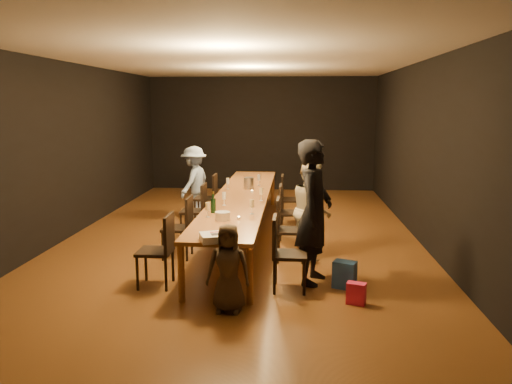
# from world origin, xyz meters

# --- Properties ---
(ground) EXTENTS (10.00, 10.00, 0.00)m
(ground) POSITION_xyz_m (0.00, 0.00, 0.00)
(ground) COLOR #412510
(ground) RESTS_ON ground
(room_shell) EXTENTS (6.04, 10.04, 3.02)m
(room_shell) POSITION_xyz_m (0.00, 0.00, 2.08)
(room_shell) COLOR black
(room_shell) RESTS_ON ground
(table) EXTENTS (0.90, 6.00, 0.75)m
(table) POSITION_xyz_m (0.00, 0.00, 0.70)
(table) COLOR brown
(table) RESTS_ON ground
(chair_right_0) EXTENTS (0.42, 0.42, 0.93)m
(chair_right_0) POSITION_xyz_m (0.85, -2.40, 0.47)
(chair_right_0) COLOR black
(chair_right_0) RESTS_ON ground
(chair_right_1) EXTENTS (0.42, 0.42, 0.93)m
(chair_right_1) POSITION_xyz_m (0.85, -1.20, 0.47)
(chair_right_1) COLOR black
(chair_right_1) RESTS_ON ground
(chair_right_2) EXTENTS (0.42, 0.42, 0.93)m
(chair_right_2) POSITION_xyz_m (0.85, 0.00, 0.47)
(chair_right_2) COLOR black
(chair_right_2) RESTS_ON ground
(chair_right_3) EXTENTS (0.42, 0.42, 0.93)m
(chair_right_3) POSITION_xyz_m (0.85, 1.20, 0.47)
(chair_right_3) COLOR black
(chair_right_3) RESTS_ON ground
(chair_left_0) EXTENTS (0.42, 0.42, 0.93)m
(chair_left_0) POSITION_xyz_m (-0.85, -2.40, 0.47)
(chair_left_0) COLOR black
(chair_left_0) RESTS_ON ground
(chair_left_1) EXTENTS (0.42, 0.42, 0.93)m
(chair_left_1) POSITION_xyz_m (-0.85, -1.20, 0.47)
(chair_left_1) COLOR black
(chair_left_1) RESTS_ON ground
(chair_left_2) EXTENTS (0.42, 0.42, 0.93)m
(chair_left_2) POSITION_xyz_m (-0.85, 0.00, 0.47)
(chair_left_2) COLOR black
(chair_left_2) RESTS_ON ground
(chair_left_3) EXTENTS (0.42, 0.42, 0.93)m
(chair_left_3) POSITION_xyz_m (-0.85, 1.20, 0.47)
(chair_left_3) COLOR black
(chair_left_3) RESTS_ON ground
(woman_birthday) EXTENTS (0.61, 0.77, 1.85)m
(woman_birthday) POSITION_xyz_m (1.15, -2.09, 0.93)
(woman_birthday) COLOR black
(woman_birthday) RESTS_ON ground
(woman_tan) EXTENTS (0.63, 0.77, 1.47)m
(woman_tan) POSITION_xyz_m (1.15, -1.03, 0.74)
(woman_tan) COLOR beige
(woman_tan) RESTS_ON ground
(man_blue) EXTENTS (0.77, 1.04, 1.45)m
(man_blue) POSITION_xyz_m (-1.15, 1.58, 0.72)
(man_blue) COLOR #91ADE0
(man_blue) RESTS_ON ground
(child) EXTENTS (0.50, 0.34, 1.00)m
(child) POSITION_xyz_m (0.18, -3.10, 0.50)
(child) COLOR #403223
(child) RESTS_ON ground
(gift_bag_red) EXTENTS (0.24, 0.18, 0.26)m
(gift_bag_red) POSITION_xyz_m (1.62, -2.81, 0.13)
(gift_bag_red) COLOR #D92052
(gift_bag_red) RESTS_ON ground
(gift_bag_blue) EXTENTS (0.32, 0.28, 0.34)m
(gift_bag_blue) POSITION_xyz_m (1.54, -2.29, 0.17)
(gift_bag_blue) COLOR blue
(gift_bag_blue) RESTS_ON ground
(birthday_cake) EXTENTS (0.45, 0.41, 0.09)m
(birthday_cake) POSITION_xyz_m (0.03, -2.90, 0.79)
(birthday_cake) COLOR white
(birthday_cake) RESTS_ON table
(plate_stack) EXTENTS (0.25, 0.25, 0.11)m
(plate_stack) POSITION_xyz_m (-0.06, -1.88, 0.81)
(plate_stack) COLOR white
(plate_stack) RESTS_ON table
(champagne_bottle) EXTENTS (0.09, 0.09, 0.31)m
(champagne_bottle) POSITION_xyz_m (-0.26, -1.43, 0.91)
(champagne_bottle) COLOR black
(champagne_bottle) RESTS_ON table
(ice_bucket) EXTENTS (0.23, 0.23, 0.20)m
(ice_bucket) POSITION_xyz_m (0.05, 0.71, 0.85)
(ice_bucket) COLOR #B9B8BD
(ice_bucket) RESTS_ON table
(wineglass_0) EXTENTS (0.06, 0.06, 0.21)m
(wineglass_0) POSITION_xyz_m (-0.29, -1.72, 0.85)
(wineglass_0) COLOR beige
(wineglass_0) RESTS_ON table
(wineglass_1) EXTENTS (0.06, 0.06, 0.21)m
(wineglass_1) POSITION_xyz_m (0.30, -1.47, 0.85)
(wineglass_1) COLOR beige
(wineglass_1) RESTS_ON table
(wineglass_2) EXTENTS (0.06, 0.06, 0.21)m
(wineglass_2) POSITION_xyz_m (-0.18, -0.89, 0.85)
(wineglass_2) COLOR silver
(wineglass_2) RESTS_ON table
(wineglass_3) EXTENTS (0.06, 0.06, 0.21)m
(wineglass_3) POSITION_xyz_m (0.36, -0.47, 0.85)
(wineglass_3) COLOR beige
(wineglass_3) RESTS_ON table
(wineglass_4) EXTENTS (0.06, 0.06, 0.21)m
(wineglass_4) POSITION_xyz_m (-0.32, 0.59, 0.85)
(wineglass_4) COLOR silver
(wineglass_4) RESTS_ON table
(wineglass_5) EXTENTS (0.06, 0.06, 0.21)m
(wineglass_5) POSITION_xyz_m (0.22, 1.06, 0.85)
(wineglass_5) COLOR silver
(wineglass_5) RESTS_ON table
(tealight_near) EXTENTS (0.05, 0.05, 0.03)m
(tealight_near) POSITION_xyz_m (0.15, -1.80, 0.77)
(tealight_near) COLOR #B2B7B2
(tealight_near) RESTS_ON table
(tealight_mid) EXTENTS (0.05, 0.05, 0.03)m
(tealight_mid) POSITION_xyz_m (0.15, 0.29, 0.77)
(tealight_mid) COLOR #B2B7B2
(tealight_mid) RESTS_ON table
(tealight_far) EXTENTS (0.05, 0.05, 0.03)m
(tealight_far) POSITION_xyz_m (0.15, 1.97, 0.77)
(tealight_far) COLOR #B2B7B2
(tealight_far) RESTS_ON table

